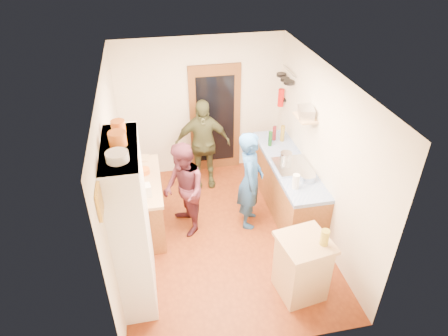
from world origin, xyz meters
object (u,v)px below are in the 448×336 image
object	(u,v)px
person_hob	(252,181)
hutch_body	(131,225)
person_left	(185,188)
island_base	(302,268)
right_counter_base	(286,186)
person_back	(203,144)

from	to	relation	value
person_hob	hutch_body	bearing A→B (deg)	135.36
person_left	hutch_body	bearing A→B (deg)	-46.82
island_base	person_left	distance (m)	2.10
right_counter_base	person_hob	xyz separation A→B (m)	(-0.70, -0.31, 0.40)
person_left	person_back	distance (m)	1.25
right_counter_base	person_left	bearing A→B (deg)	-172.85
right_counter_base	person_left	world-z (taller)	person_left
right_counter_base	island_base	world-z (taller)	island_base
hutch_body	island_base	distance (m)	2.25
right_counter_base	island_base	distance (m)	1.86
person_left	person_back	size ratio (longest dim) A/B	0.91
person_left	person_back	xyz separation A→B (m)	(0.47, 1.16, 0.08)
hutch_body	person_left	size ratio (longest dim) A/B	1.43
island_base	person_hob	size ratio (longest dim) A/B	0.52
person_back	person_left	bearing A→B (deg)	-108.44
island_base	right_counter_base	bearing A→B (deg)	77.08
hutch_body	person_left	world-z (taller)	hutch_body
person_hob	person_back	distance (m)	1.38
person_hob	person_left	world-z (taller)	person_hob
person_left	right_counter_base	bearing A→B (deg)	85.55
person_hob	person_left	distance (m)	1.04
right_counter_base	person_back	xyz separation A→B (m)	(-1.27, 0.94, 0.43)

